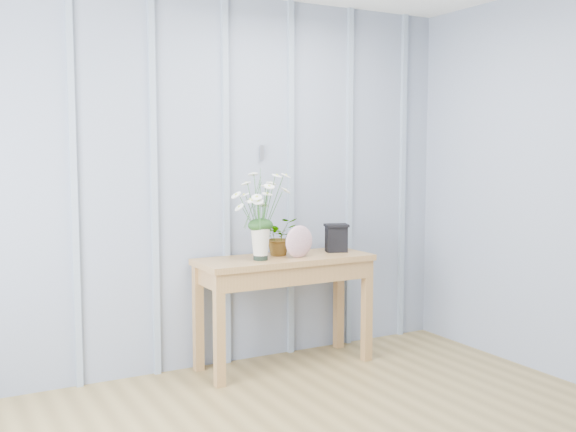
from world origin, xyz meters
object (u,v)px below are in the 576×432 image
sideboard (284,273)px  daisy_vase (260,203)px  carved_box (336,238)px  felt_disc_vessel (299,242)px

sideboard → daisy_vase: (-0.20, -0.05, 0.49)m
daisy_vase → carved_box: size_ratio=3.01×
daisy_vase → felt_disc_vessel: 0.38m
sideboard → daisy_vase: size_ratio=2.02×
sideboard → carved_box: 0.48m
sideboard → daisy_vase: 0.53m
sideboard → felt_disc_vessel: bearing=-51.8°
carved_box → felt_disc_vessel: bearing=-164.4°
sideboard → daisy_vase: bearing=-166.0°
sideboard → carved_box: size_ratio=6.08×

